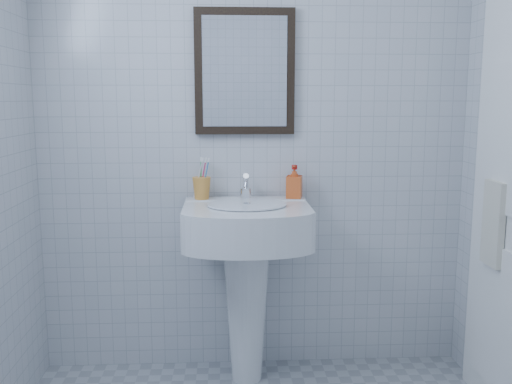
{
  "coord_description": "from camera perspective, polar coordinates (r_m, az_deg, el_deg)",
  "views": [
    {
      "loc": [
        -0.14,
        -1.72,
        1.42
      ],
      "look_at": [
        -0.01,
        0.86,
        0.99
      ],
      "focal_mm": 40.0,
      "sensor_mm": 36.0,
      "label": 1
    }
  ],
  "objects": [
    {
      "name": "hand_towel",
      "position": [
        2.74,
        22.64,
        -2.95
      ],
      "size": [
        0.03,
        0.16,
        0.38
      ],
      "primitive_type": "cube",
      "color": "silver",
      "rests_on": "towel_ring"
    },
    {
      "name": "wall_front",
      "position": [
        0.56,
        11.81,
        -8.21
      ],
      "size": [
        2.2,
        0.02,
        2.5
      ],
      "primitive_type": "cube",
      "color": "silver",
      "rests_on": "ground"
    },
    {
      "name": "washbasin",
      "position": [
        2.82,
        -0.95,
        -7.05
      ],
      "size": [
        0.6,
        0.44,
        0.93
      ],
      "color": "white",
      "rests_on": "ground"
    },
    {
      "name": "toothbrush_cup",
      "position": [
        2.87,
        -5.45,
        0.39
      ],
      "size": [
        0.12,
        0.12,
        0.11
      ],
      "primitive_type": null,
      "rotation": [
        0.0,
        0.0,
        0.33
      ],
      "color": "orange",
      "rests_on": "washbasin"
    },
    {
      "name": "wall_back",
      "position": [
        2.93,
        -0.23,
        6.03
      ],
      "size": [
        2.2,
        0.02,
        2.5
      ],
      "primitive_type": "cube",
      "color": "silver",
      "rests_on": "ground"
    },
    {
      "name": "wall_mirror",
      "position": [
        2.9,
        -1.14,
        11.92
      ],
      "size": [
        0.5,
        0.04,
        0.62
      ],
      "color": "black",
      "rests_on": "wall_back"
    },
    {
      "name": "faucet",
      "position": [
        2.85,
        -1.05,
        0.35
      ],
      "size": [
        0.06,
        0.12,
        0.14
      ],
      "color": "silver",
      "rests_on": "washbasin"
    },
    {
      "name": "soap_dispenser",
      "position": [
        2.89,
        3.85,
        1.05
      ],
      "size": [
        0.09,
        0.09,
        0.17
      ],
      "primitive_type": "imported",
      "rotation": [
        0.0,
        0.0,
        -0.25
      ],
      "color": "#BE4A12",
      "rests_on": "washbasin"
    },
    {
      "name": "towel_ring",
      "position": [
        2.72,
        23.26,
        0.78
      ],
      "size": [
        0.01,
        0.18,
        0.18
      ],
      "primitive_type": "torus",
      "rotation": [
        0.0,
        1.57,
        0.0
      ],
      "color": "silver",
      "rests_on": "wall_right"
    }
  ]
}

